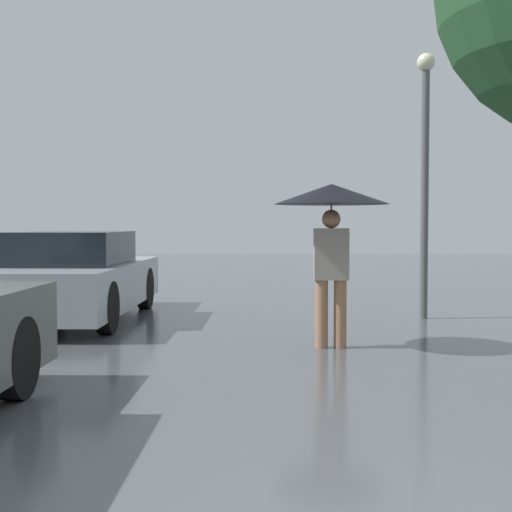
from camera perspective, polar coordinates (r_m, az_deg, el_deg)
name	(u,v)px	position (r m, az deg, el deg)	size (l,w,h in m)	color
pedestrian	(331,209)	(7.86, 6.05, 3.74)	(1.27, 1.27, 1.81)	#9E7051
parked_car_farthest	(77,278)	(10.47, -14.11, -1.73)	(1.63, 4.32, 1.26)	#9EA3A8
street_lamp	(425,158)	(10.57, 13.37, 7.65)	(0.26, 0.26, 3.80)	#515456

